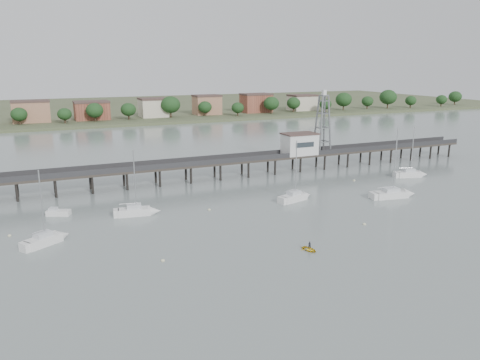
# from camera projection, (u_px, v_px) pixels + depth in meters

# --- Properties ---
(ground_plane) EXTENTS (500.00, 500.00, 0.00)m
(ground_plane) POSITION_uv_depth(u_px,v_px,m) (379.00, 298.00, 52.76)
(ground_plane) COLOR slate
(ground_plane) RESTS_ON ground
(pier) EXTENTS (150.00, 5.00, 5.50)m
(pier) POSITION_uv_depth(u_px,v_px,m) (203.00, 164.00, 105.19)
(pier) COLOR #2D2823
(pier) RESTS_ON ground
(pier_building) EXTENTS (8.40, 5.40, 5.30)m
(pier_building) POSITION_uv_depth(u_px,v_px,m) (299.00, 144.00, 114.21)
(pier_building) COLOR silver
(pier_building) RESTS_ON ground
(lattice_tower) EXTENTS (3.20, 3.20, 15.50)m
(lattice_tower) POSITION_uv_depth(u_px,v_px,m) (323.00, 124.00, 115.67)
(lattice_tower) COLOR slate
(lattice_tower) RESTS_ON ground
(sailboat_e) EXTENTS (7.72, 4.11, 12.33)m
(sailboat_e) POSITION_uv_depth(u_px,v_px,m) (413.00, 174.00, 109.02)
(sailboat_e) COLOR white
(sailboat_e) RESTS_ON ground
(sailboat_b) EXTENTS (7.54, 3.19, 12.16)m
(sailboat_b) POSITION_uv_depth(u_px,v_px,m) (141.00, 211.00, 81.53)
(sailboat_b) COLOR white
(sailboat_b) RESTS_ON ground
(sailboat_d) EXTENTS (9.10, 3.80, 14.52)m
(sailboat_d) POSITION_uv_depth(u_px,v_px,m) (397.00, 194.00, 92.35)
(sailboat_d) COLOR white
(sailboat_d) RESTS_ON ground
(sailboat_c) EXTENTS (7.71, 4.06, 12.31)m
(sailboat_c) POSITION_uv_depth(u_px,v_px,m) (298.00, 197.00, 90.47)
(sailboat_c) COLOR white
(sailboat_c) RESTS_ON ground
(sailboat_a) EXTENTS (6.99, 5.52, 11.70)m
(sailboat_a) POSITION_uv_depth(u_px,v_px,m) (50.00, 239.00, 68.70)
(sailboat_a) COLOR white
(sailboat_a) RESTS_ON ground
(white_tender) EXTENTS (4.28, 3.11, 1.54)m
(white_tender) POSITION_uv_depth(u_px,v_px,m) (58.00, 213.00, 81.32)
(white_tender) COLOR white
(white_tender) RESTS_ON ground
(yellow_dinghy) EXTENTS (1.87, 0.96, 2.51)m
(yellow_dinghy) POSITION_uv_depth(u_px,v_px,m) (309.00, 250.00, 66.08)
(yellow_dinghy) COLOR gold
(yellow_dinghy) RESTS_ON ground
(dinghy_occupant) EXTENTS (0.80, 1.18, 0.27)m
(dinghy_occupant) POSITION_uv_depth(u_px,v_px,m) (309.00, 250.00, 66.08)
(dinghy_occupant) COLOR black
(dinghy_occupant) RESTS_ON ground
(mooring_buoys) EXTENTS (89.64, 26.68, 0.39)m
(mooring_buoys) POSITION_uv_depth(u_px,v_px,m) (283.00, 212.00, 82.94)
(mooring_buoys) COLOR beige
(mooring_buoys) RESTS_ON ground
(far_shore) EXTENTS (500.00, 170.00, 10.40)m
(far_shore) POSITION_uv_depth(u_px,v_px,m) (100.00, 109.00, 265.68)
(far_shore) COLOR #475133
(far_shore) RESTS_ON ground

